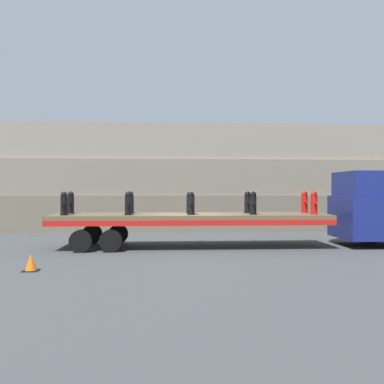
{
  "coord_description": "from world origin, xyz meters",
  "views": [
    {
      "loc": [
        -0.95,
        -16.7,
        2.25
      ],
      "look_at": [
        0.06,
        0.0,
        2.16
      ],
      "focal_mm": 40.0,
      "sensor_mm": 36.0,
      "label": 1
    }
  ],
  "objects_px": {
    "flatbed_trailer": "(178,219)",
    "fire_hydrant_black_near_0": "(64,204)",
    "fire_hydrant_red_near_4": "(314,203)",
    "truck_cab": "(374,209)",
    "fire_hydrant_black_far_3": "(248,202)",
    "fire_hydrant_black_far_1": "(131,203)",
    "fire_hydrant_black_near_2": "(191,203)",
    "fire_hydrant_red_far_4": "(305,202)",
    "fire_hydrant_black_far_0": "(71,203)",
    "traffic_cone": "(31,263)",
    "fire_hydrant_black_near_1": "(128,204)",
    "fire_hydrant_black_near_3": "(253,203)",
    "fire_hydrant_black_far_2": "(190,203)"
  },
  "relations": [
    {
      "from": "traffic_cone",
      "to": "fire_hydrant_black_far_2",
      "type": "bearing_deg",
      "value": 48.12
    },
    {
      "from": "truck_cab",
      "to": "fire_hydrant_red_near_4",
      "type": "height_order",
      "value": "truck_cab"
    },
    {
      "from": "fire_hydrant_black_near_2",
      "to": "fire_hydrant_black_far_2",
      "type": "xyz_separation_m",
      "value": [
        0.0,
        1.13,
        0.0
      ]
    },
    {
      "from": "flatbed_trailer",
      "to": "fire_hydrant_black_near_0",
      "type": "relative_size",
      "value": 12.11
    },
    {
      "from": "fire_hydrant_black_near_0",
      "to": "traffic_cone",
      "type": "xyz_separation_m",
      "value": [
        0.06,
        -4.09,
        -1.5
      ]
    },
    {
      "from": "fire_hydrant_black_near_2",
      "to": "fire_hydrant_black_far_2",
      "type": "relative_size",
      "value": 1.0
    },
    {
      "from": "fire_hydrant_black_near_2",
      "to": "fire_hydrant_red_far_4",
      "type": "distance_m",
      "value": 4.88
    },
    {
      "from": "flatbed_trailer",
      "to": "fire_hydrant_black_near_0",
      "type": "bearing_deg",
      "value": -172.42
    },
    {
      "from": "fire_hydrant_black_near_1",
      "to": "fire_hydrant_black_near_0",
      "type": "bearing_deg",
      "value": 180.0
    },
    {
      "from": "traffic_cone",
      "to": "fire_hydrant_black_near_0",
      "type": "bearing_deg",
      "value": 90.84
    },
    {
      "from": "fire_hydrant_red_near_4",
      "to": "fire_hydrant_black_near_0",
      "type": "bearing_deg",
      "value": 180.0
    },
    {
      "from": "fire_hydrant_black_near_2",
      "to": "fire_hydrant_black_near_3",
      "type": "relative_size",
      "value": 1.0
    },
    {
      "from": "fire_hydrant_black_near_0",
      "to": "fire_hydrant_black_far_3",
      "type": "distance_m",
      "value": 7.21
    },
    {
      "from": "fire_hydrant_black_near_0",
      "to": "fire_hydrant_black_far_2",
      "type": "distance_m",
      "value": 4.88
    },
    {
      "from": "fire_hydrant_red_far_4",
      "to": "fire_hydrant_black_near_1",
      "type": "bearing_deg",
      "value": -170.97
    },
    {
      "from": "fire_hydrant_black_near_2",
      "to": "traffic_cone",
      "type": "bearing_deg",
      "value": -138.85
    },
    {
      "from": "fire_hydrant_black_far_0",
      "to": "fire_hydrant_black_far_2",
      "type": "bearing_deg",
      "value": 0.0
    },
    {
      "from": "fire_hydrant_black_far_1",
      "to": "fire_hydrant_black_far_2",
      "type": "relative_size",
      "value": 1.0
    },
    {
      "from": "fire_hydrant_black_near_1",
      "to": "fire_hydrant_black_near_3",
      "type": "distance_m",
      "value": 4.74
    },
    {
      "from": "fire_hydrant_black_near_0",
      "to": "fire_hydrant_red_near_4",
      "type": "relative_size",
      "value": 1.0
    },
    {
      "from": "fire_hydrant_black_near_2",
      "to": "fire_hydrant_red_near_4",
      "type": "xyz_separation_m",
      "value": [
        4.74,
        0.0,
        0.0
      ]
    },
    {
      "from": "flatbed_trailer",
      "to": "fire_hydrant_black_far_0",
      "type": "xyz_separation_m",
      "value": [
        -4.25,
        0.57,
        0.64
      ]
    },
    {
      "from": "truck_cab",
      "to": "fire_hydrant_black_far_3",
      "type": "distance_m",
      "value": 5.05
    },
    {
      "from": "fire_hydrant_black_far_1",
      "to": "fire_hydrant_black_near_0",
      "type": "bearing_deg",
      "value": -154.5
    },
    {
      "from": "truck_cab",
      "to": "flatbed_trailer",
      "type": "distance_m",
      "value": 7.89
    },
    {
      "from": "fire_hydrant_black_far_3",
      "to": "fire_hydrant_red_near_4",
      "type": "relative_size",
      "value": 1.0
    },
    {
      "from": "fire_hydrant_red_near_4",
      "to": "traffic_cone",
      "type": "height_order",
      "value": "fire_hydrant_red_near_4"
    },
    {
      "from": "fire_hydrant_black_far_1",
      "to": "truck_cab",
      "type": "bearing_deg",
      "value": -3.32
    },
    {
      "from": "fire_hydrant_black_far_0",
      "to": "fire_hydrant_black_near_1",
      "type": "distance_m",
      "value": 2.63
    },
    {
      "from": "truck_cab",
      "to": "fire_hydrant_red_far_4",
      "type": "xyz_separation_m",
      "value": [
        -2.64,
        0.57,
        0.25
      ]
    },
    {
      "from": "truck_cab",
      "to": "fire_hydrant_black_near_0",
      "type": "xyz_separation_m",
      "value": [
        -12.13,
        -0.57,
        0.25
      ]
    },
    {
      "from": "fire_hydrant_black_far_3",
      "to": "fire_hydrant_red_far_4",
      "type": "bearing_deg",
      "value": 0.0
    },
    {
      "from": "fire_hydrant_black_near_0",
      "to": "fire_hydrant_black_far_2",
      "type": "height_order",
      "value": "same"
    },
    {
      "from": "fire_hydrant_black_near_1",
      "to": "fire_hydrant_black_far_2",
      "type": "distance_m",
      "value": 2.63
    },
    {
      "from": "flatbed_trailer",
      "to": "fire_hydrant_black_near_1",
      "type": "distance_m",
      "value": 2.06
    },
    {
      "from": "fire_hydrant_black_far_1",
      "to": "fire_hydrant_black_near_2",
      "type": "bearing_deg",
      "value": -25.5
    },
    {
      "from": "fire_hydrant_black_near_2",
      "to": "flatbed_trailer",
      "type": "bearing_deg",
      "value": 131.1
    },
    {
      "from": "fire_hydrant_black_near_3",
      "to": "traffic_cone",
      "type": "height_order",
      "value": "fire_hydrant_black_near_3"
    },
    {
      "from": "fire_hydrant_black_far_1",
      "to": "fire_hydrant_black_near_1",
      "type": "bearing_deg",
      "value": -90.0
    },
    {
      "from": "fire_hydrant_black_near_0",
      "to": "fire_hydrant_red_far_4",
      "type": "relative_size",
      "value": 1.0
    },
    {
      "from": "fire_hydrant_red_far_4",
      "to": "fire_hydrant_black_far_0",
      "type": "bearing_deg",
      "value": 180.0
    },
    {
      "from": "fire_hydrant_black_far_1",
      "to": "traffic_cone",
      "type": "xyz_separation_m",
      "value": [
        -2.31,
        -5.22,
        -1.5
      ]
    },
    {
      "from": "fire_hydrant_black_near_1",
      "to": "traffic_cone",
      "type": "xyz_separation_m",
      "value": [
        -2.31,
        -4.09,
        -1.5
      ]
    },
    {
      "from": "flatbed_trailer",
      "to": "fire_hydrant_black_near_3",
      "type": "height_order",
      "value": "fire_hydrant_black_near_3"
    },
    {
      "from": "truck_cab",
      "to": "fire_hydrant_black_far_0",
      "type": "xyz_separation_m",
      "value": [
        -12.13,
        0.57,
        0.25
      ]
    },
    {
      "from": "fire_hydrant_black_far_3",
      "to": "fire_hydrant_black_near_1",
      "type": "bearing_deg",
      "value": -166.59
    },
    {
      "from": "truck_cab",
      "to": "fire_hydrant_black_far_2",
      "type": "height_order",
      "value": "truck_cab"
    },
    {
      "from": "fire_hydrant_black_far_3",
      "to": "truck_cab",
      "type": "bearing_deg",
      "value": -6.44
    },
    {
      "from": "flatbed_trailer",
      "to": "fire_hydrant_black_near_2",
      "type": "height_order",
      "value": "fire_hydrant_black_near_2"
    },
    {
      "from": "fire_hydrant_black_far_1",
      "to": "fire_hydrant_red_near_4",
      "type": "relative_size",
      "value": 1.0
    }
  ]
}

